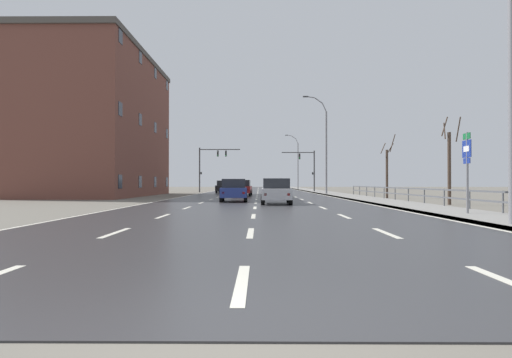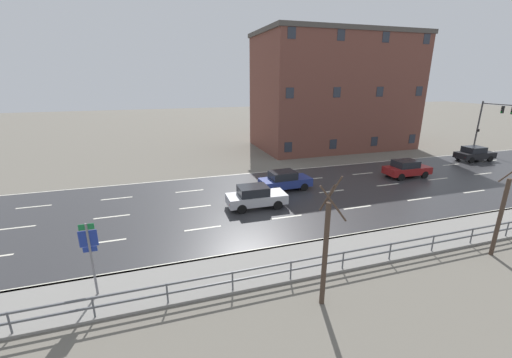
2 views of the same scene
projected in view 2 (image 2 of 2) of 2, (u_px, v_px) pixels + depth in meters
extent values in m
cube|color=#666056|center=(504.00, 172.00, 30.97)|extent=(160.00, 160.00, 0.12)
cube|color=beige|center=(34.00, 207.00, 22.37)|extent=(0.16, 2.20, 0.01)
cube|color=beige|center=(117.00, 198.00, 23.94)|extent=(0.16, 2.20, 0.01)
cube|color=beige|center=(190.00, 191.00, 25.50)|extent=(0.16, 2.20, 0.01)
cube|color=beige|center=(254.00, 185.00, 27.06)|extent=(0.16, 2.20, 0.01)
cube|color=beige|center=(311.00, 179.00, 28.63)|extent=(0.16, 2.20, 0.01)
cube|color=beige|center=(363.00, 174.00, 30.19)|extent=(0.16, 2.20, 0.01)
cube|color=beige|center=(409.00, 169.00, 31.75)|extent=(0.16, 2.20, 0.01)
cube|color=beige|center=(451.00, 165.00, 33.32)|extent=(0.16, 2.20, 0.01)
cube|color=beige|center=(489.00, 161.00, 34.88)|extent=(0.16, 2.20, 0.01)
cube|color=beige|center=(15.00, 228.00, 19.19)|extent=(0.16, 2.20, 0.01)
cube|color=beige|center=(112.00, 217.00, 20.76)|extent=(0.16, 2.20, 0.01)
cube|color=beige|center=(195.00, 207.00, 22.32)|extent=(0.16, 2.20, 0.01)
cube|color=beige|center=(268.00, 199.00, 23.88)|extent=(0.16, 2.20, 0.01)
cube|color=beige|center=(332.00, 191.00, 25.45)|extent=(0.16, 2.20, 0.01)
cube|color=beige|center=(388.00, 185.00, 27.01)|extent=(0.16, 2.20, 0.01)
cube|color=beige|center=(438.00, 179.00, 28.57)|extent=(0.16, 2.20, 0.01)
cube|color=beige|center=(483.00, 174.00, 30.14)|extent=(0.16, 2.20, 0.01)
cube|color=beige|center=(105.00, 242.00, 17.57)|extent=(0.16, 2.20, 0.01)
cube|color=beige|center=(203.00, 228.00, 19.14)|extent=(0.16, 2.20, 0.01)
cube|color=beige|center=(286.00, 217.00, 20.70)|extent=(0.16, 2.20, 0.01)
cube|color=beige|center=(358.00, 207.00, 22.27)|extent=(0.16, 2.20, 0.01)
cube|color=beige|center=(420.00, 199.00, 23.83)|extent=(0.16, 2.20, 0.01)
cube|color=beige|center=(474.00, 192.00, 25.39)|extent=(0.16, 2.20, 0.01)
cube|color=#515459|center=(344.00, 253.00, 14.70)|extent=(0.06, 31.66, 0.08)
cube|color=#515459|center=(343.00, 260.00, 14.82)|extent=(0.06, 31.66, 0.08)
cylinder|color=#515459|center=(10.00, 324.00, 11.02)|extent=(0.07, 0.07, 1.00)
cylinder|color=#515459|center=(94.00, 308.00, 11.78)|extent=(0.07, 0.07, 1.00)
cylinder|color=#515459|center=(167.00, 294.00, 12.55)|extent=(0.07, 0.07, 1.00)
cylinder|color=#515459|center=(233.00, 282.00, 13.31)|extent=(0.07, 0.07, 1.00)
cylinder|color=#515459|center=(291.00, 271.00, 14.07)|extent=(0.07, 0.07, 1.00)
cylinder|color=#515459|center=(343.00, 261.00, 14.84)|extent=(0.07, 0.07, 1.00)
cylinder|color=#515459|center=(390.00, 252.00, 15.60)|extent=(0.07, 0.07, 1.00)
cylinder|color=#515459|center=(433.00, 244.00, 16.37)|extent=(0.07, 0.07, 1.00)
cylinder|color=#515459|center=(471.00, 237.00, 17.13)|extent=(0.07, 0.07, 1.00)
cylinder|color=#515459|center=(507.00, 230.00, 17.89)|extent=(0.07, 0.07, 1.00)
cylinder|color=slate|center=(92.00, 261.00, 12.72)|extent=(0.09, 0.09, 3.30)
cube|color=#146633|center=(86.00, 227.00, 12.29)|extent=(0.03, 0.56, 0.24)
cube|color=navy|center=(88.00, 239.00, 12.44)|extent=(0.03, 0.68, 0.68)
cube|color=white|center=(88.00, 238.00, 12.46)|extent=(0.01, 0.44, 0.22)
cube|color=navy|center=(90.00, 249.00, 12.58)|extent=(0.03, 0.52, 0.22)
cylinder|color=#38383A|center=(478.00, 127.00, 38.84)|extent=(0.18, 0.18, 6.07)
cylinder|color=#38383A|center=(506.00, 105.00, 35.49)|extent=(5.51, 0.12, 0.12)
cube|color=black|center=(503.00, 110.00, 35.91)|extent=(0.20, 0.28, 0.80)
sphere|color=#2D2D2D|center=(502.00, 107.00, 35.79)|extent=(0.14, 0.14, 0.14)
sphere|color=#2D2D2D|center=(502.00, 110.00, 35.87)|extent=(0.14, 0.14, 0.14)
sphere|color=green|center=(501.00, 112.00, 35.94)|extent=(0.14, 0.14, 0.14)
sphere|color=#2D2D2D|center=(512.00, 108.00, 34.79)|extent=(0.14, 0.14, 0.14)
sphere|color=#2D2D2D|center=(512.00, 111.00, 34.86)|extent=(0.14, 0.14, 0.14)
sphere|color=green|center=(511.00, 113.00, 34.94)|extent=(0.14, 0.14, 0.14)
cube|color=black|center=(479.00, 130.00, 38.75)|extent=(0.18, 0.12, 0.32)
cube|color=black|center=(475.00, 155.00, 34.84)|extent=(1.94, 4.18, 0.64)
cube|color=black|center=(474.00, 149.00, 34.59)|extent=(1.65, 2.07, 0.60)
cube|color=slate|center=(481.00, 149.00, 34.83)|extent=(1.41, 0.14, 0.51)
cylinder|color=black|center=(490.00, 159.00, 34.51)|extent=(0.25, 0.67, 0.66)
cylinder|color=black|center=(477.00, 155.00, 36.00)|extent=(0.25, 0.67, 0.66)
cylinder|color=black|center=(471.00, 160.00, 33.87)|extent=(0.25, 0.67, 0.66)
cylinder|color=black|center=(458.00, 157.00, 35.37)|extent=(0.25, 0.67, 0.66)
cube|color=red|center=(455.00, 155.00, 34.94)|extent=(0.16, 0.05, 0.14)
cube|color=red|center=(465.00, 157.00, 33.73)|extent=(0.16, 0.05, 0.14)
cube|color=#B7B7BC|center=(257.00, 198.00, 22.17)|extent=(1.83, 4.13, 0.64)
cube|color=black|center=(253.00, 190.00, 21.92)|extent=(1.60, 2.03, 0.60)
cube|color=slate|center=(266.00, 189.00, 22.18)|extent=(1.41, 0.11, 0.51)
cylinder|color=black|center=(278.00, 205.00, 21.88)|extent=(0.23, 0.66, 0.66)
cylinder|color=black|center=(270.00, 197.00, 23.36)|extent=(0.23, 0.66, 0.66)
cylinder|color=black|center=(242.00, 209.00, 21.18)|extent=(0.23, 0.66, 0.66)
cylinder|color=black|center=(236.00, 201.00, 22.66)|extent=(0.23, 0.66, 0.66)
cube|color=red|center=(226.00, 198.00, 22.22)|extent=(0.16, 0.04, 0.14)
cube|color=red|center=(230.00, 205.00, 21.02)|extent=(0.16, 0.04, 0.14)
cube|color=maroon|center=(407.00, 170.00, 29.07)|extent=(1.87, 4.15, 0.64)
cube|color=black|center=(406.00, 164.00, 28.82)|extent=(1.62, 2.04, 0.60)
cube|color=slate|center=(414.00, 163.00, 29.08)|extent=(1.41, 0.12, 0.51)
cylinder|color=black|center=(425.00, 175.00, 28.76)|extent=(0.24, 0.67, 0.66)
cylinder|color=black|center=(412.00, 170.00, 30.24)|extent=(0.24, 0.67, 0.66)
cylinder|color=black|center=(401.00, 177.00, 28.09)|extent=(0.24, 0.67, 0.66)
cylinder|color=black|center=(389.00, 172.00, 29.57)|extent=(0.24, 0.67, 0.66)
cube|color=red|center=(383.00, 170.00, 29.14)|extent=(0.16, 0.04, 0.14)
cube|color=red|center=(393.00, 174.00, 27.93)|extent=(0.16, 0.04, 0.14)
cube|color=navy|center=(285.00, 182.00, 25.69)|extent=(1.95, 4.18, 0.64)
cube|color=black|center=(283.00, 175.00, 25.42)|extent=(1.65, 2.07, 0.60)
cube|color=slate|center=(293.00, 174.00, 25.74)|extent=(1.41, 0.14, 0.51)
cylinder|color=black|center=(304.00, 187.00, 25.48)|extent=(0.25, 0.67, 0.66)
cylinder|color=black|center=(295.00, 181.00, 26.93)|extent=(0.25, 0.67, 0.66)
cylinder|color=black|center=(275.00, 191.00, 24.64)|extent=(0.25, 0.67, 0.66)
cylinder|color=black|center=(267.00, 185.00, 26.09)|extent=(0.25, 0.67, 0.66)
cube|color=red|center=(259.00, 182.00, 25.61)|extent=(0.16, 0.05, 0.14)
cube|color=red|center=(265.00, 187.00, 24.43)|extent=(0.16, 0.05, 0.14)
cube|color=brown|center=(334.00, 94.00, 40.81)|extent=(10.68, 19.24, 13.55)
cube|color=#4C4742|center=(338.00, 34.00, 38.70)|extent=(10.89, 19.62, 0.50)
cube|color=#282D38|center=(288.00, 147.00, 35.11)|extent=(0.04, 0.90, 1.10)
cube|color=#282D38|center=(333.00, 144.00, 36.74)|extent=(0.04, 0.90, 1.10)
cube|color=#282D38|center=(374.00, 141.00, 38.37)|extent=(0.04, 0.90, 1.10)
cube|color=#282D38|center=(412.00, 139.00, 39.99)|extent=(0.04, 0.90, 1.10)
cube|color=#282D38|center=(290.00, 93.00, 33.38)|extent=(0.04, 0.90, 1.10)
cube|color=#282D38|center=(337.00, 92.00, 35.00)|extent=(0.04, 0.90, 1.10)
cube|color=#282D38|center=(380.00, 92.00, 36.63)|extent=(0.04, 0.90, 1.10)
cube|color=#282D38|center=(419.00, 91.00, 38.25)|extent=(0.04, 0.90, 1.10)
cube|color=#282D38|center=(292.00, 33.00, 31.64)|extent=(0.04, 0.90, 1.10)
cube|color=#282D38|center=(341.00, 35.00, 33.27)|extent=(0.04, 0.90, 1.10)
cube|color=#282D38|center=(386.00, 37.00, 34.89)|extent=(0.04, 0.90, 1.10)
cube|color=#282D38|center=(427.00, 39.00, 36.52)|extent=(0.04, 0.90, 1.10)
cylinder|color=#423328|center=(325.00, 255.00, 12.18)|extent=(0.20, 0.20, 4.34)
cylinder|color=#423328|center=(327.00, 198.00, 11.74)|extent=(0.21, 0.55, 1.05)
cylinder|color=#423328|center=(333.00, 204.00, 11.00)|extent=(0.28, 1.04, 1.39)
cylinder|color=#423328|center=(333.00, 190.00, 11.63)|extent=(0.56, 0.40, 1.23)
cylinder|color=#423328|center=(500.00, 218.00, 15.74)|extent=(0.20, 0.20, 4.07)
cylinder|color=#423328|center=(510.00, 174.00, 15.38)|extent=(0.60, 0.55, 0.97)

